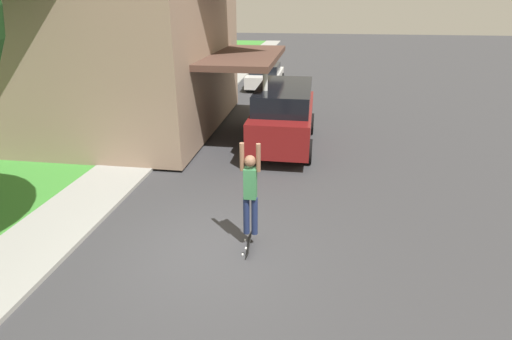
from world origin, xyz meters
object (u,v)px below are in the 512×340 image
object	(u,v)px
suv_parked	(284,114)
car_down_street	(265,75)
skateboard	(248,245)
skateboarder	(250,189)

from	to	relation	value
suv_parked	car_down_street	distance (m)	10.59
skateboard	skateboarder	bearing A→B (deg)	76.57
skateboarder	skateboard	distance (m)	1.24
suv_parked	skateboard	distance (m)	6.66
car_down_street	skateboarder	xyz separation A→B (m)	(1.85, -16.82, 0.66)
car_down_street	skateboarder	bearing A→B (deg)	-83.72
skateboarder	skateboard	world-z (taller)	skateboarder
suv_parked	car_down_street	bearing A→B (deg)	100.78
skateboard	car_down_street	bearing A→B (deg)	96.11
skateboarder	car_down_street	bearing A→B (deg)	96.28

